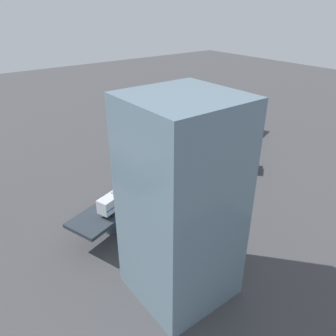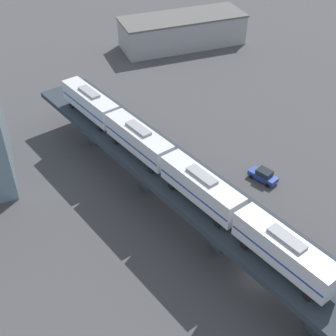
{
  "view_description": "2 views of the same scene",
  "coord_description": "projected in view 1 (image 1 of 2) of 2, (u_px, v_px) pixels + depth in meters",
  "views": [
    {
      "loc": [
        -67.41,
        60.64,
        47.49
      ],
      "look_at": [
        -6.3,
        14.0,
        8.07
      ],
      "focal_mm": 35.0,
      "sensor_mm": 36.0,
      "label": 1
    },
    {
      "loc": [
        -21.81,
        -30.13,
        44.61
      ],
      "look_at": [
        -6.3,
        14.0,
        8.07
      ],
      "focal_mm": 50.0,
      "sensor_mm": 36.0,
      "label": 2
    }
  ],
  "objects": [
    {
      "name": "street_car_blue",
      "position": [
        131.0,
        172.0,
        99.65
      ],
      "size": [
        3.57,
        4.74,
        1.89
      ],
      "color": "#233D93",
      "rests_on": "ground"
    },
    {
      "name": "ground_plane",
      "position": [
        191.0,
        171.0,
        102.09
      ],
      "size": [
        400.0,
        400.0,
        0.0
      ],
      "primitive_type": "plane",
      "color": "#424244"
    },
    {
      "name": "street_car_white",
      "position": [
        214.0,
        145.0,
        118.06
      ],
      "size": [
        2.5,
        4.64,
        1.89
      ],
      "color": "silver",
      "rests_on": "ground"
    },
    {
      "name": "subway_train",
      "position": [
        168.0,
        164.0,
        85.92
      ],
      "size": [
        18.87,
        48.0,
        4.45
      ],
      "color": "silver",
      "rests_on": "elevated_viaduct"
    },
    {
      "name": "street_car_red",
      "position": [
        229.0,
        139.0,
        123.21
      ],
      "size": [
        3.18,
        4.75,
        1.89
      ],
      "color": "#AD1E1E",
      "rests_on": "ground"
    },
    {
      "name": "delivery_truck",
      "position": [
        252.0,
        165.0,
        102.08
      ],
      "size": [
        6.0,
        7.17,
        3.2
      ],
      "color": "#333338",
      "rests_on": "ground"
    },
    {
      "name": "street_lamp",
      "position": [
        194.0,
        139.0,
        115.11
      ],
      "size": [
        0.44,
        0.44,
        6.94
      ],
      "color": "black",
      "rests_on": "ground"
    },
    {
      "name": "elevated_viaduct",
      "position": [
        192.0,
        155.0,
        99.62
      ],
      "size": [
        37.91,
        89.72,
        6.57
      ],
      "color": "#283039",
      "rests_on": "ground"
    },
    {
      "name": "office_tower",
      "position": [
        181.0,
        205.0,
        53.05
      ],
      "size": [
        16.0,
        16.0,
        36.0
      ],
      "color": "slate",
      "rests_on": "ground"
    },
    {
      "name": "signal_hut",
      "position": [
        206.0,
        132.0,
        109.17
      ],
      "size": [
        4.09,
        4.09,
        3.4
      ],
      "color": "#33604C",
      "rests_on": "elevated_viaduct"
    }
  ]
}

